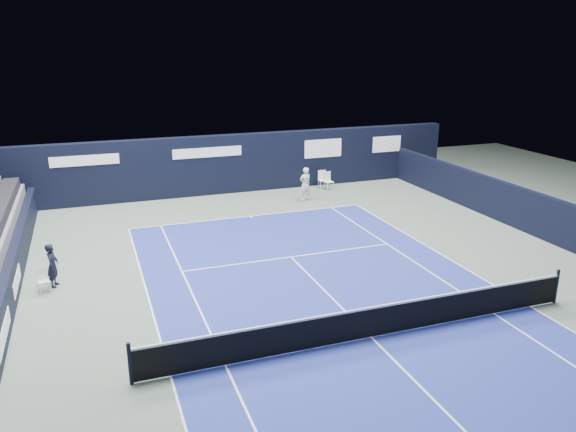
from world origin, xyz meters
The scene contains 12 objects.
ground centered at (0.00, 2.00, 0.00)m, with size 48.00×48.00×0.00m, color #546358.
court_surface centered at (0.00, 0.00, 0.00)m, with size 10.97×23.77×0.01m, color navy.
enclosure_wall_right centered at (10.50, 6.00, 0.90)m, with size 0.30×22.00×1.80m, color black.
folding_chair_back_a centered at (5.38, 15.22, 0.65)m, with size 0.48×0.51×0.98m.
folding_chair_back_b centered at (5.23, 15.56, 0.57)m, with size 0.47×0.45×1.00m.
line_judge_chair centered at (-8.62, 6.30, 0.46)m, with size 0.43×0.43×0.81m.
line_judge centered at (-8.29, 6.63, 0.74)m, with size 0.54×0.36×1.49m, color black.
court_markings centered at (0.00, 0.00, 0.01)m, with size 11.03×23.83×0.00m.
tennis_net centered at (0.00, 0.00, 0.51)m, with size 12.90×0.10×1.10m.
back_sponsor_wall centered at (0.01, 16.50, 1.55)m, with size 26.00×0.63×3.10m.
side_barrier_left centered at (-9.50, 5.97, 0.60)m, with size 0.33×22.00×1.20m.
tennis_player centered at (3.43, 13.61, 0.85)m, with size 0.69×0.87×1.70m.
Camera 1 is at (-6.84, -12.12, 7.81)m, focal length 35.00 mm.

